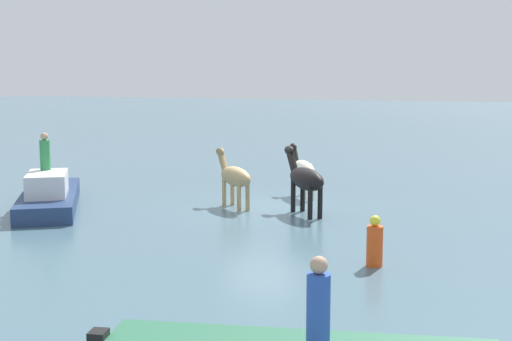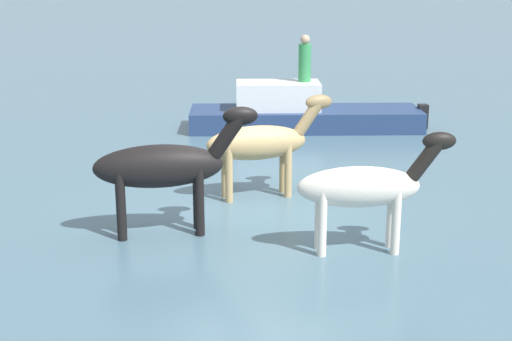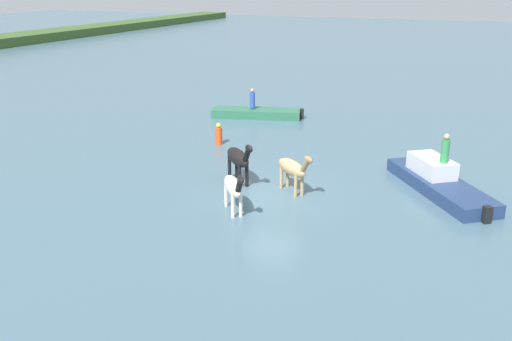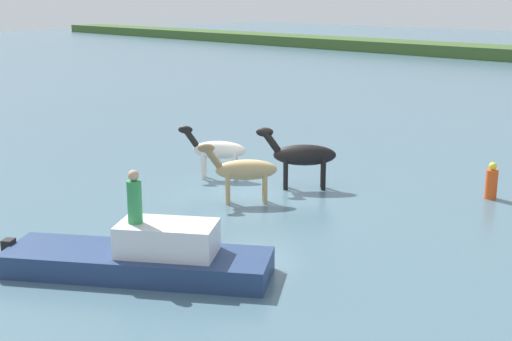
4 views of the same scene
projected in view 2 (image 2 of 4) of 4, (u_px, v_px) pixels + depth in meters
ground_plane at (254, 213)px, 12.40m from camera, size 212.31×212.31×0.00m
horse_dark_mare at (165, 166)px, 11.16m from camera, size 2.10×2.10×2.00m
horse_chestnut_trailing at (261, 143)px, 13.04m from camera, size 1.78×2.07×1.84m
horse_mid_herd at (364, 187)px, 10.49m from camera, size 2.02×1.72×1.79m
boat_launch_far at (300, 116)px, 18.81m from camera, size 5.77×4.85×1.38m
person_spotter_bow at (305, 60)px, 18.50m from camera, size 0.32×0.32×1.19m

